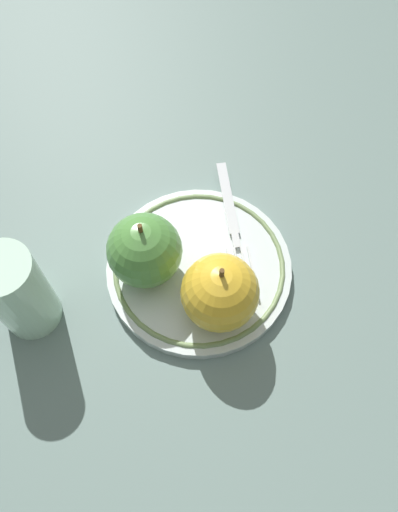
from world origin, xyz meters
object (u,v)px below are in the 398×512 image
(fork, at_px, (233,223))
(plate, at_px, (199,267))
(apple_red_whole, at_px, (145,251))
(apple_second_whole, at_px, (220,293))
(drinking_glass, at_px, (18,293))

(fork, bearing_deg, plate, -44.07)
(apple_red_whole, xyz_separation_m, apple_second_whole, (-0.00, -0.09, 0.00))
(plate, xyz_separation_m, apple_second_whole, (-0.03, -0.05, 0.05))
(plate, height_order, drinking_glass, drinking_glass)
(fork, relative_size, drinking_glass, 1.38)
(plate, distance_m, drinking_glass, 0.20)
(apple_second_whole, bearing_deg, fork, 20.98)
(apple_red_whole, distance_m, fork, 0.12)
(fork, bearing_deg, drinking_glass, -71.99)
(plate, height_order, fork, fork)
(plate, distance_m, apple_red_whole, 0.08)
(plate, bearing_deg, fork, -5.52)
(fork, bearing_deg, apple_second_whole, -17.57)
(plate, xyz_separation_m, apple_red_whole, (-0.03, 0.05, 0.05))
(drinking_glass, bearing_deg, apple_red_whole, -37.83)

